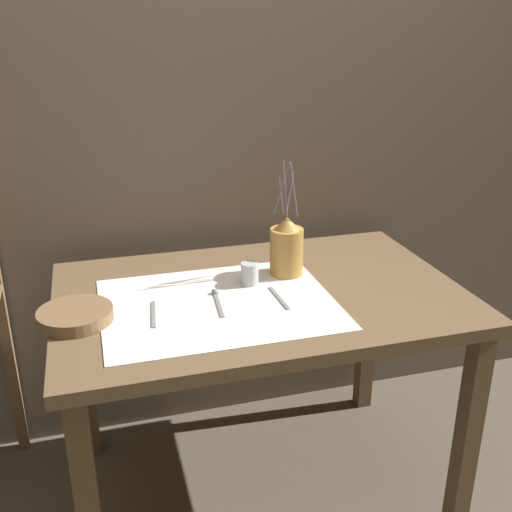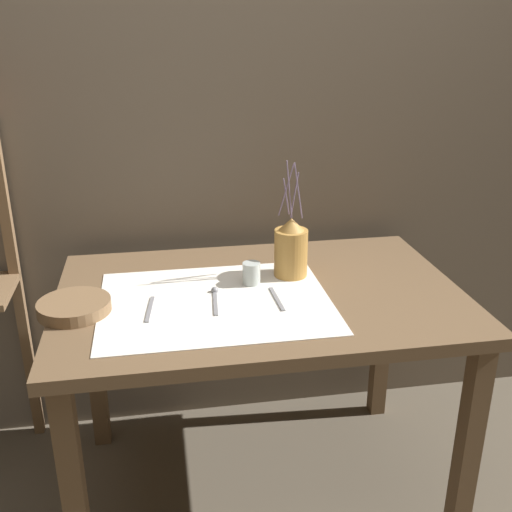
% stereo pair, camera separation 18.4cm
% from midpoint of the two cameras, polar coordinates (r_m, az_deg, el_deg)
% --- Properties ---
extents(ground_plane, '(12.00, 12.00, 0.00)m').
position_cam_midpoint_polar(ground_plane, '(2.33, 2.76, -21.04)').
color(ground_plane, brown).
extents(stone_wall_back, '(7.00, 0.06, 2.40)m').
position_cam_midpoint_polar(stone_wall_back, '(2.26, 0.38, 12.01)').
color(stone_wall_back, brown).
rests_on(stone_wall_back, ground_plane).
extents(wooden_table, '(1.27, 0.83, 0.78)m').
position_cam_midpoint_polar(wooden_table, '(1.93, 3.11, -6.05)').
color(wooden_table, brown).
rests_on(wooden_table, ground_plane).
extents(linen_cloth, '(0.69, 0.54, 0.00)m').
position_cam_midpoint_polar(linen_cloth, '(1.81, -0.98, -4.46)').
color(linen_cloth, white).
rests_on(linen_cloth, wooden_table).
extents(pitcher_with_flowers, '(0.11, 0.11, 0.40)m').
position_cam_midpoint_polar(pitcher_with_flowers, '(1.98, 6.02, 0.58)').
color(pitcher_with_flowers, '#B7843D').
rests_on(pitcher_with_flowers, wooden_table).
extents(wooden_bowl, '(0.21, 0.21, 0.04)m').
position_cam_midpoint_polar(wooden_bowl, '(1.80, -14.15, -4.79)').
color(wooden_bowl, brown).
rests_on(wooden_bowl, wooden_table).
extents(glass_tumbler_near, '(0.06, 0.06, 0.07)m').
position_cam_midpoint_polar(glass_tumbler_near, '(1.92, 2.31, -1.72)').
color(glass_tumbler_near, '#B7C1BC').
rests_on(glass_tumbler_near, wooden_table).
extents(fork_outer, '(0.03, 0.17, 0.00)m').
position_cam_midpoint_polar(fork_outer, '(1.78, -7.18, -5.11)').
color(fork_outer, gray).
rests_on(fork_outer, wooden_table).
extents(spoon_inner, '(0.03, 0.18, 0.02)m').
position_cam_midpoint_polar(spoon_inner, '(1.85, -1.08, -3.79)').
color(spoon_inner, gray).
rests_on(spoon_inner, wooden_table).
extents(knife_center, '(0.02, 0.17, 0.00)m').
position_cam_midpoint_polar(knife_center, '(1.83, 4.88, -4.15)').
color(knife_center, gray).
rests_on(knife_center, wooden_table).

